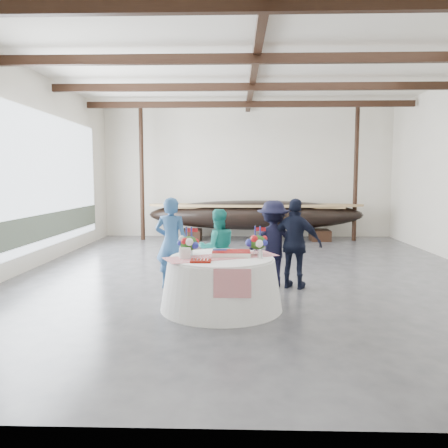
{
  "coord_description": "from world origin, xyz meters",
  "views": [
    {
      "loc": [
        -0.37,
        -9.37,
        2.04
      ],
      "look_at": [
        -0.6,
        -1.25,
        1.19
      ],
      "focal_mm": 35.0,
      "sensor_mm": 36.0,
      "label": 1
    }
  ],
  "objects": [
    {
      "name": "floor",
      "position": [
        0.0,
        0.0,
        0.0
      ],
      "size": [
        10.0,
        12.0,
        0.01
      ],
      "primitive_type": "cube",
      "color": "#3D3D42",
      "rests_on": "ground"
    },
    {
      "name": "wall_back",
      "position": [
        0.0,
        6.0,
        2.25
      ],
      "size": [
        10.0,
        0.02,
        4.5
      ],
      "primitive_type": "cube",
      "color": "silver",
      "rests_on": "ground"
    },
    {
      "name": "wall_front",
      "position": [
        0.0,
        -6.0,
        2.25
      ],
      "size": [
        10.0,
        0.02,
        4.5
      ],
      "primitive_type": "cube",
      "color": "silver",
      "rests_on": "ground"
    },
    {
      "name": "wall_left",
      "position": [
        -5.0,
        0.0,
        2.25
      ],
      "size": [
        0.02,
        12.0,
        4.5
      ],
      "primitive_type": "cube",
      "color": "silver",
      "rests_on": "ground"
    },
    {
      "name": "ceiling",
      "position": [
        0.0,
        0.0,
        4.5
      ],
      "size": [
        10.0,
        12.0,
        0.01
      ],
      "primitive_type": "cube",
      "color": "white",
      "rests_on": "wall_back"
    },
    {
      "name": "pavilion_structure",
      "position": [
        0.0,
        0.85,
        4.0
      ],
      "size": [
        9.8,
        11.76,
        4.5
      ],
      "color": "black",
      "rests_on": "ground"
    },
    {
      "name": "open_bay",
      "position": [
        -4.95,
        1.0,
        1.83
      ],
      "size": [
        0.03,
        7.0,
        3.2
      ],
      "color": "silver",
      "rests_on": "ground"
    },
    {
      "name": "longboat_display",
      "position": [
        0.26,
        5.01,
        0.85
      ],
      "size": [
        7.07,
        1.41,
        1.33
      ],
      "color": "black",
      "rests_on": "ground"
    },
    {
      "name": "banquet_table",
      "position": [
        -0.6,
        -2.65,
        0.41
      ],
      "size": [
        1.92,
        1.92,
        0.82
      ],
      "color": "white",
      "rests_on": "ground"
    },
    {
      "name": "tabletop_items",
      "position": [
        -0.62,
        -2.54,
        0.97
      ],
      "size": [
        1.84,
        1.24,
        0.4
      ],
      "color": "red",
      "rests_on": "banquet_table"
    },
    {
      "name": "guest_woman_blue",
      "position": [
        -1.58,
        -1.4,
        0.85
      ],
      "size": [
        0.67,
        0.49,
        1.7
      ],
      "primitive_type": "imported",
      "rotation": [
        0.0,
        0.0,
        2.99
      ],
      "color": "#274D7D",
      "rests_on": "ground"
    },
    {
      "name": "guest_woman_teal",
      "position": [
        -0.73,
        -1.25,
        0.74
      ],
      "size": [
        0.84,
        0.72,
        1.47
      ],
      "primitive_type": "imported",
      "rotation": [
        0.0,
        0.0,
        3.4
      ],
      "color": "teal",
      "rests_on": "ground"
    },
    {
      "name": "guest_man_left",
      "position": [
        0.33,
        -1.13,
        0.82
      ],
      "size": [
        1.06,
        0.62,
        1.63
      ],
      "primitive_type": "imported",
      "rotation": [
        0.0,
        0.0,
        3.16
      ],
      "color": "black",
      "rests_on": "ground"
    },
    {
      "name": "guest_man_right",
      "position": [
        0.72,
        -1.35,
        0.84
      ],
      "size": [
        1.06,
        0.77,
        1.68
      ],
      "primitive_type": "imported",
      "rotation": [
        0.0,
        0.0,
        2.73
      ],
      "color": "black",
      "rests_on": "ground"
    }
  ]
}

